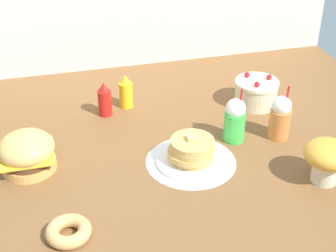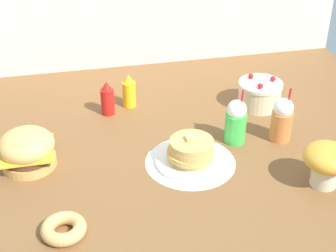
% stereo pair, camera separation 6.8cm
% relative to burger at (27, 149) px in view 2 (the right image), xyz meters
% --- Properties ---
extents(ground_plane, '(2.40, 2.04, 0.02)m').
position_rel_burger_xyz_m(ground_plane, '(0.58, -0.13, -0.09)').
color(ground_plane, brown).
extents(doily_mat, '(0.38, 0.38, 0.00)m').
position_rel_burger_xyz_m(doily_mat, '(0.66, -0.13, -0.08)').
color(doily_mat, white).
rests_on(doily_mat, ground_plane).
extents(burger, '(0.23, 0.23, 0.16)m').
position_rel_burger_xyz_m(burger, '(0.00, 0.00, 0.00)').
color(burger, '#DBA859').
rests_on(burger, ground_plane).
extents(pancake_stack, '(0.29, 0.29, 0.13)m').
position_rel_burger_xyz_m(pancake_stack, '(0.66, -0.13, -0.03)').
color(pancake_stack, white).
rests_on(pancake_stack, doily_mat).
extents(layer_cake, '(0.22, 0.22, 0.16)m').
position_rel_burger_xyz_m(layer_cake, '(1.11, 0.27, -0.01)').
color(layer_cake, beige).
rests_on(layer_cake, ground_plane).
extents(ketchup_bottle, '(0.07, 0.07, 0.17)m').
position_rel_burger_xyz_m(ketchup_bottle, '(0.37, 0.36, 0.00)').
color(ketchup_bottle, red).
rests_on(ketchup_bottle, ground_plane).
extents(mustard_bottle, '(0.07, 0.07, 0.17)m').
position_rel_burger_xyz_m(mustard_bottle, '(0.48, 0.41, 0.00)').
color(mustard_bottle, yellow).
rests_on(mustard_bottle, ground_plane).
extents(cream_soda_cup, '(0.09, 0.09, 0.26)m').
position_rel_burger_xyz_m(cream_soda_cup, '(0.89, -0.01, 0.02)').
color(cream_soda_cup, green).
rests_on(cream_soda_cup, ground_plane).
extents(orange_float_cup, '(0.09, 0.09, 0.26)m').
position_rel_burger_xyz_m(orange_float_cup, '(1.09, -0.04, 0.02)').
color(orange_float_cup, orange).
rests_on(orange_float_cup, ground_plane).
extents(donut_pink_glaze, '(0.16, 0.16, 0.05)m').
position_rel_burger_xyz_m(donut_pink_glaze, '(0.12, -0.44, -0.05)').
color(donut_pink_glaze, tan).
rests_on(donut_pink_glaze, ground_plane).
extents(mushroom_stool, '(0.19, 0.19, 0.18)m').
position_rel_burger_xyz_m(mushroom_stool, '(1.13, -0.38, 0.03)').
color(mushroom_stool, beige).
rests_on(mushroom_stool, ground_plane).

